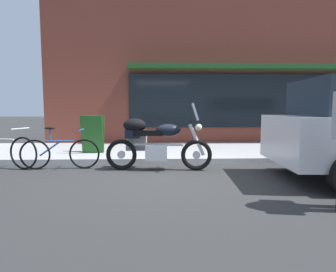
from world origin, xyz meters
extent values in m
plane|color=#313131|center=(0.00, 0.00, 0.00)|extent=(80.00, 80.00, 0.00)
cube|color=brown|center=(5.53, 4.35, 3.25)|extent=(19.05, 0.35, 6.51)
cube|color=black|center=(5.53, 4.15, 1.55)|extent=(13.34, 0.06, 1.80)
cube|color=#1E471E|center=(5.53, 3.93, 2.65)|extent=(13.34, 0.60, 0.16)
torus|color=black|center=(0.65, 0.35, 0.32)|extent=(0.65, 0.13, 0.65)
cylinder|color=silver|center=(0.65, 0.35, 0.32)|extent=(0.16, 0.07, 0.16)
torus|color=black|center=(-0.93, 0.45, 0.32)|extent=(0.65, 0.13, 0.65)
cylinder|color=silver|center=(-0.93, 0.45, 0.32)|extent=(0.16, 0.07, 0.16)
cube|color=silver|center=(-0.19, 0.40, 0.37)|extent=(0.46, 0.33, 0.32)
cylinder|color=silver|center=(-0.14, 0.40, 0.54)|extent=(1.03, 0.12, 0.06)
ellipsoid|color=black|center=(0.06, 0.39, 0.84)|extent=(0.54, 0.31, 0.26)
cube|color=black|center=(-0.36, 0.42, 0.78)|extent=(0.61, 0.28, 0.11)
cube|color=black|center=(-0.69, 0.44, 0.76)|extent=(0.29, 0.24, 0.18)
cylinder|color=silver|center=(0.65, 0.35, 0.64)|extent=(0.35, 0.09, 0.67)
cylinder|color=black|center=(0.53, 0.36, 1.04)|extent=(0.07, 0.62, 0.04)
cube|color=silver|center=(0.61, 0.35, 1.22)|extent=(0.17, 0.33, 0.35)
sphere|color=#EAEACC|center=(0.69, 0.35, 0.90)|extent=(0.14, 0.14, 0.14)
cube|color=#A9A9A9|center=(-0.62, 0.67, 0.60)|extent=(0.45, 0.23, 0.44)
cube|color=black|center=(-0.62, 0.78, 0.60)|extent=(0.37, 0.04, 0.03)
ellipsoid|color=black|center=(-0.64, 0.43, 0.94)|extent=(0.50, 0.35, 0.28)
torus|color=black|center=(-1.73, 0.59, 0.32)|extent=(0.64, 0.08, 0.64)
torus|color=black|center=(-2.75, 0.54, 0.32)|extent=(0.64, 0.08, 0.64)
cylinder|color=#1E5999|center=(-2.24, 0.57, 0.60)|extent=(0.56, 0.07, 0.04)
cylinder|color=#1E5999|center=(-2.45, 0.55, 0.44)|extent=(0.44, 0.06, 0.32)
cylinder|color=#1E5999|center=(-2.43, 0.56, 0.72)|extent=(0.03, 0.03, 0.30)
ellipsoid|color=black|center=(-2.43, 0.56, 0.88)|extent=(0.23, 0.11, 0.06)
cylinder|color=#1E5999|center=(-1.78, 0.59, 0.84)|extent=(0.06, 0.48, 0.03)
cylinder|color=black|center=(2.77, 0.33, 0.33)|extent=(0.67, 0.26, 0.66)
cube|color=#1E511E|center=(-1.88, 1.91, 0.62)|extent=(0.55, 0.20, 0.98)
cube|color=#1E511E|center=(-1.88, 2.13, 0.62)|extent=(0.55, 0.20, 0.98)
torus|color=black|center=(-3.00, 0.56, 0.35)|extent=(0.68, 0.25, 0.70)
cylinder|color=silver|center=(-3.50, 0.72, 0.63)|extent=(0.56, 0.21, 0.04)
cylinder|color=silver|center=(-3.05, 0.57, 0.87)|extent=(0.17, 0.47, 0.03)
camera|label=1|loc=(-0.13, -5.40, 1.29)|focal=30.01mm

